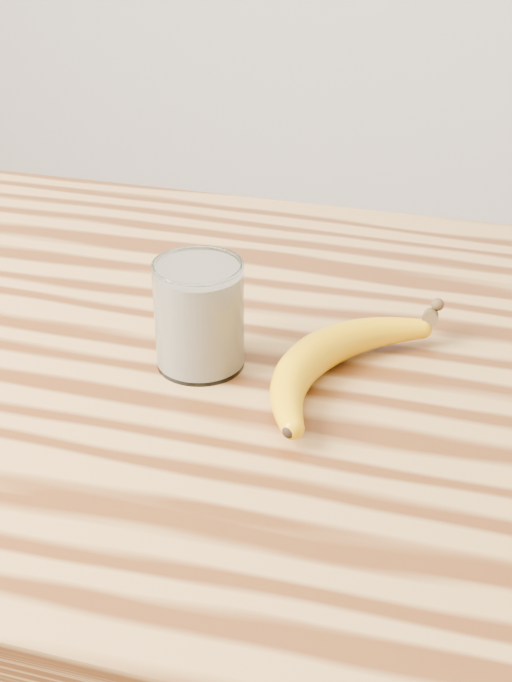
# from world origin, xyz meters

# --- Properties ---
(table) EXTENTS (1.20, 0.80, 0.90)m
(table) POSITION_xyz_m (0.00, 0.00, 0.77)
(table) COLOR #A6753C
(table) RESTS_ON ground
(smoothie_glass) EXTENTS (0.09, 0.09, 0.11)m
(smoothie_glass) POSITION_xyz_m (-0.11, -0.03, 0.95)
(smoothie_glass) COLOR white
(smoothie_glass) RESTS_ON table
(banana) EXTENTS (0.23, 0.34, 0.04)m
(banana) POSITION_xyz_m (0.00, -0.02, 0.92)
(banana) COLOR #DB9705
(banana) RESTS_ON table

